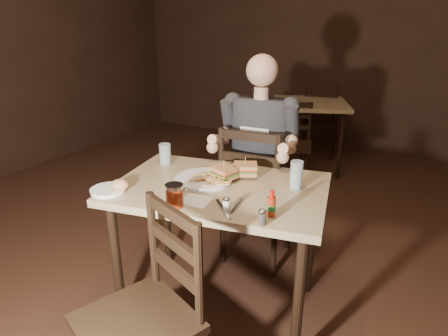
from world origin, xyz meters
The scene contains 24 objects.
room_shell centered at (0.00, 0.00, 1.40)m, with size 7.00×7.00×7.00m.
main_table centered at (0.09, -0.01, 0.68)m, with size 1.21×0.91×0.77m.
bg_table centered at (-0.14, 2.50, 0.68)m, with size 1.03×1.03×0.77m.
chair_far centered at (0.08, 0.56, 0.49)m, with size 0.45×0.49×0.97m, color black, non-canonical shape.
chair_near centered at (0.11, -0.73, 0.45)m, with size 0.42×0.46×0.90m, color black, non-canonical shape.
bg_chair_far centered at (-0.14, 3.05, 0.47)m, with size 0.43×0.47×0.94m, color black, non-canonical shape.
bg_chair_near centered at (-0.14, 1.95, 0.42)m, with size 0.38×0.42×0.83m, color black, non-canonical shape.
diner centered at (0.08, 0.52, 0.95)m, with size 0.52×0.41×0.90m, color #323238, non-canonical shape.
dinner_plate centered at (-0.01, -0.01, 0.78)m, with size 0.30×0.30×0.02m, color white.
sandwich_left centered at (0.08, 0.06, 0.84)m, with size 0.12×0.10×0.10m, color #DE9558, non-canonical shape.
sandwich_right centered at (0.16, 0.16, 0.84)m, with size 0.13×0.11×0.11m, color #DE9558, non-canonical shape.
fries_pile centered at (0.04, -0.03, 0.81)m, with size 0.25×0.17×0.04m, color tan, non-canonical shape.
ketchup_dollop centered at (0.09, 0.04, 0.79)m, with size 0.04×0.04×0.01m, color maroon.
glass_left centered at (-0.35, 0.11, 0.83)m, with size 0.07×0.07×0.13m, color silver.
glass_right centered at (0.46, 0.14, 0.84)m, with size 0.06×0.06×0.15m, color silver.
hot_sauce centered at (0.46, -0.21, 0.83)m, with size 0.04×0.04×0.12m, color maroon, non-canonical shape.
salt_shaker centered at (0.26, -0.25, 0.80)m, with size 0.03×0.03×0.06m, color white, non-canonical shape.
pepper_shaker centered at (0.45, -0.29, 0.80)m, with size 0.04×0.04×0.07m, color #38332D, non-canonical shape.
syrup_dispenser centered at (0.03, -0.33, 0.82)m, with size 0.09×0.09×0.11m, color maroon, non-canonical shape.
napkin centered at (0.08, -0.23, 0.77)m, with size 0.14×0.13×0.00m, color white.
knife centered at (0.24, -0.25, 0.78)m, with size 0.01×0.21×0.00m, color silver.
fork centered at (0.28, -0.20, 0.78)m, with size 0.01×0.16×0.01m, color silver.
side_plate centered at (-0.36, -0.35, 0.78)m, with size 0.17×0.17×0.01m, color white.
bread_roll centered at (-0.30, -0.32, 0.81)m, with size 0.09×0.07×0.05m, color tan.
Camera 1 is at (0.96, -1.59, 1.55)m, focal length 30.00 mm.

